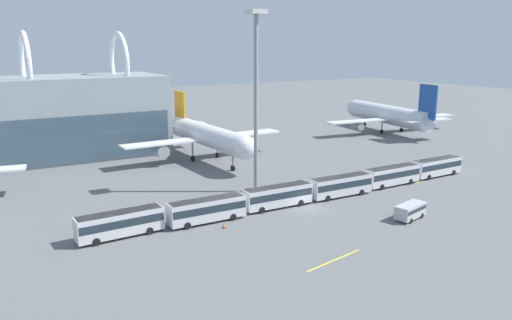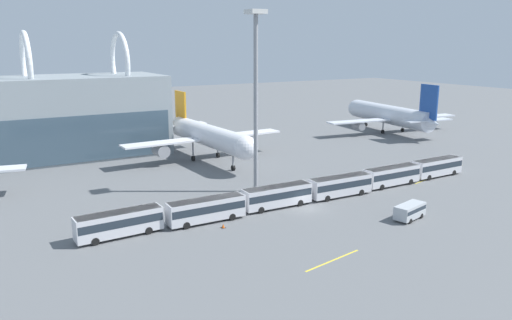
# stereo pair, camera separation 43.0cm
# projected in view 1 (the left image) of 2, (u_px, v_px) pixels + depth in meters

# --- Properties ---
(ground_plane) EXTENTS (440.00, 440.00, 0.00)m
(ground_plane) POSITION_uv_depth(u_px,v_px,m) (309.00, 209.00, 75.21)
(ground_plane) COLOR slate
(airliner_at_gate_far) EXTENTS (36.37, 35.48, 13.68)m
(airliner_at_gate_far) POSITION_uv_depth(u_px,v_px,m) (206.00, 135.00, 105.74)
(airliner_at_gate_far) COLOR white
(airliner_at_gate_far) RESTS_ON ground_plane
(airliner_parked_remote) EXTENTS (41.25, 38.21, 14.36)m
(airliner_parked_remote) POSITION_uv_depth(u_px,v_px,m) (390.00, 115.00, 139.54)
(airliner_parked_remote) COLOR silver
(airliner_parked_remote) RESTS_ON ground_plane
(shuttle_bus_0) EXTENTS (11.22, 3.02, 3.37)m
(shuttle_bus_0) POSITION_uv_depth(u_px,v_px,m) (120.00, 223.00, 63.74)
(shuttle_bus_0) COLOR silver
(shuttle_bus_0) RESTS_ON ground_plane
(shuttle_bus_1) EXTENTS (11.14, 2.71, 3.37)m
(shuttle_bus_1) POSITION_uv_depth(u_px,v_px,m) (207.00, 209.00, 69.10)
(shuttle_bus_1) COLOR silver
(shuttle_bus_1) RESTS_ON ground_plane
(shuttle_bus_2) EXTENTS (11.17, 2.79, 3.37)m
(shuttle_bus_2) POSITION_uv_depth(u_px,v_px,m) (278.00, 195.00, 75.34)
(shuttle_bus_2) COLOR silver
(shuttle_bus_2) RESTS_ON ground_plane
(shuttle_bus_3) EXTENTS (11.18, 2.84, 3.37)m
(shuttle_bus_3) POSITION_uv_depth(u_px,v_px,m) (341.00, 185.00, 80.88)
(shuttle_bus_3) COLOR silver
(shuttle_bus_3) RESTS_ON ground_plane
(shuttle_bus_4) EXTENTS (11.12, 2.65, 3.37)m
(shuttle_bus_4) POSITION_uv_depth(u_px,v_px,m) (392.00, 175.00, 87.16)
(shuttle_bus_4) COLOR silver
(shuttle_bus_4) RESTS_ON ground_plane
(shuttle_bus_5) EXTENTS (11.16, 2.76, 3.37)m
(shuttle_bus_5) POSITION_uv_depth(u_px,v_px,m) (437.00, 166.00, 93.36)
(shuttle_bus_5) COLOR silver
(shuttle_bus_5) RESTS_ON ground_plane
(service_van_foreground) EXTENTS (5.72, 3.39, 2.18)m
(service_van_foreground) POSITION_uv_depth(u_px,v_px,m) (410.00, 210.00, 70.61)
(service_van_foreground) COLOR #B2B7BC
(service_van_foreground) RESTS_ON ground_plane
(floodlight_mast) EXTENTS (2.76, 2.76, 29.48)m
(floodlight_mast) POSITION_uv_depth(u_px,v_px,m) (256.00, 82.00, 79.94)
(floodlight_mast) COLOR gray
(floodlight_mast) RESTS_ON ground_plane
(lane_stripe_1) EXTENTS (8.00, 2.70, 0.01)m
(lane_stripe_1) POSITION_uv_depth(u_px,v_px,m) (454.00, 168.00, 99.54)
(lane_stripe_1) COLOR yellow
(lane_stripe_1) RESTS_ON ground_plane
(lane_stripe_2) EXTENTS (8.28, 2.19, 0.01)m
(lane_stripe_2) POSITION_uv_depth(u_px,v_px,m) (427.00, 179.00, 91.65)
(lane_stripe_2) COLOR yellow
(lane_stripe_2) RESTS_ON ground_plane
(lane_stripe_3) EXTENTS (8.95, 1.88, 0.01)m
(lane_stripe_3) POSITION_uv_depth(u_px,v_px,m) (334.00, 260.00, 57.28)
(lane_stripe_3) COLOR yellow
(lane_stripe_3) RESTS_ON ground_plane
(traffic_cone_0) EXTENTS (0.58, 0.58, 0.59)m
(traffic_cone_0) POSITION_uv_depth(u_px,v_px,m) (224.00, 226.00, 67.28)
(traffic_cone_0) COLOR black
(traffic_cone_0) RESTS_ON ground_plane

